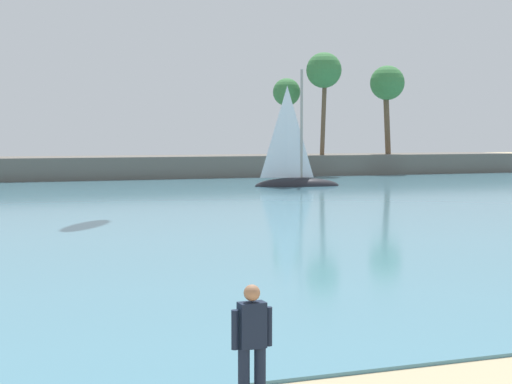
% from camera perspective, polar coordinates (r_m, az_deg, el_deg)
% --- Properties ---
extents(sea, '(220.00, 92.06, 0.06)m').
position_cam_1_polar(sea, '(56.28, -15.77, 0.52)').
color(sea, teal).
rests_on(sea, ground).
extents(palm_headland, '(85.33, 6.33, 12.93)m').
position_cam_1_polar(palm_headland, '(62.12, -17.82, 3.43)').
color(palm_headland, '#605B54').
rests_on(palm_headland, ground).
extents(person_at_waterline, '(0.55, 0.22, 1.67)m').
position_cam_1_polar(person_at_waterline, '(9.92, -0.30, -11.23)').
color(person_at_waterline, '#141E33').
rests_on(person_at_waterline, ground).
extents(sailboat_near_shore, '(6.04, 2.77, 8.44)m').
position_cam_1_polar(sailboat_near_shore, '(52.22, 2.92, 1.27)').
color(sailboat_near_shore, black).
rests_on(sailboat_near_shore, sea).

